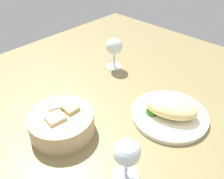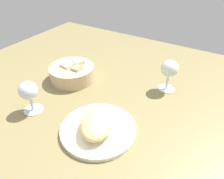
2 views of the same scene
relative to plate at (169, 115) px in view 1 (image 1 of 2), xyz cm
name	(u,v)px [view 1 (image 1 of 2)]	position (x,y,z in cm)	size (l,w,h in cm)	color
ground_plane	(127,122)	(8.50, 10.16, -1.70)	(140.00, 140.00, 2.00)	olive
plate	(169,115)	(0.00, 0.00, 0.00)	(23.79, 23.79, 1.40)	white
omelette	(171,107)	(0.00, 0.00, 3.31)	(16.23, 10.10, 5.23)	#EFD082
lettuce_garnish	(152,111)	(4.27, 3.74, 1.45)	(4.17, 4.17, 1.51)	#408B2F
bread_basket	(62,122)	(19.47, 26.65, 2.56)	(18.70, 18.70, 7.57)	tan
wine_glass_near	(114,48)	(33.31, -10.22, 7.91)	(6.68, 6.68, 12.77)	silver
wine_glass_far	(127,155)	(-3.72, 25.25, 7.00)	(6.62, 6.62, 11.74)	silver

